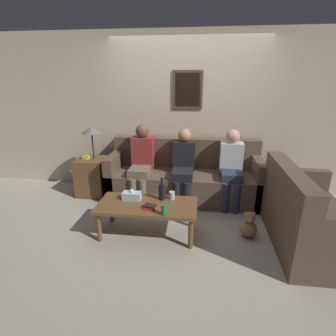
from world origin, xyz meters
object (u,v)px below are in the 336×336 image
(couch_main, at_px, (184,178))
(coffee_table, at_px, (147,208))
(wine_bottle, at_px, (162,191))
(person_right, at_px, (231,165))
(person_left, at_px, (142,160))
(person_middle, at_px, (183,164))
(teddy_bear, at_px, (248,226))
(drinking_glass, at_px, (172,195))
(couch_side, at_px, (306,219))

(couch_main, bearing_deg, coffee_table, -108.37)
(couch_main, height_order, coffee_table, couch_main)
(couch_main, distance_m, wine_bottle, 1.03)
(wine_bottle, bearing_deg, person_right, 41.80)
(wine_bottle, xyz_separation_m, person_right, (0.94, 0.84, 0.11))
(coffee_table, bearing_deg, person_left, 106.24)
(person_left, relative_size, person_middle, 1.04)
(coffee_table, distance_m, person_left, 1.08)
(teddy_bear, bearing_deg, couch_main, 130.32)
(couch_main, relative_size, drinking_glass, 23.67)
(person_left, relative_size, person_right, 1.04)
(couch_main, height_order, teddy_bear, couch_main)
(drinking_glass, bearing_deg, person_middle, 83.85)
(person_left, bearing_deg, coffee_table, -73.76)
(drinking_glass, distance_m, person_left, 1.02)
(person_left, xyz_separation_m, person_middle, (0.66, -0.03, -0.03))
(person_middle, height_order, person_right, person_right)
(couch_main, bearing_deg, person_left, -168.55)
(wine_bottle, xyz_separation_m, drinking_glass, (0.13, 0.03, -0.06))
(couch_main, height_order, person_right, person_right)
(couch_side, bearing_deg, person_middle, 57.60)
(person_left, bearing_deg, wine_bottle, -61.99)
(couch_main, distance_m, couch_side, 1.88)
(drinking_glass, relative_size, person_middle, 0.09)
(wine_bottle, height_order, person_left, person_left)
(couch_side, distance_m, teddy_bear, 0.66)
(drinking_glass, relative_size, teddy_bear, 0.30)
(person_left, bearing_deg, drinking_glass, -54.91)
(couch_side, bearing_deg, coffee_table, 90.51)
(person_right, bearing_deg, wine_bottle, -138.20)
(coffee_table, relative_size, drinking_glass, 12.10)
(couch_main, xyz_separation_m, drinking_glass, (-0.09, -0.96, 0.14))
(person_middle, distance_m, person_right, 0.73)
(couch_side, relative_size, person_left, 1.18)
(person_left, relative_size, teddy_bear, 3.56)
(drinking_glass, bearing_deg, person_right, 45.01)
(wine_bottle, distance_m, person_left, 0.97)
(couch_side, height_order, teddy_bear, couch_side)
(couch_side, bearing_deg, drinking_glass, 84.15)
(person_left, height_order, teddy_bear, person_left)
(person_right, distance_m, teddy_bear, 1.03)
(couch_main, bearing_deg, person_middle, -92.36)
(coffee_table, xyz_separation_m, wine_bottle, (0.16, 0.15, 0.17))
(couch_main, bearing_deg, drinking_glass, -95.51)
(person_middle, relative_size, person_right, 0.99)
(person_left, bearing_deg, person_right, -0.43)
(wine_bottle, relative_size, drinking_glass, 2.92)
(couch_main, xyz_separation_m, person_right, (0.72, -0.15, 0.31))
(person_right, bearing_deg, couch_main, 168.51)
(couch_side, bearing_deg, wine_bottle, 85.45)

